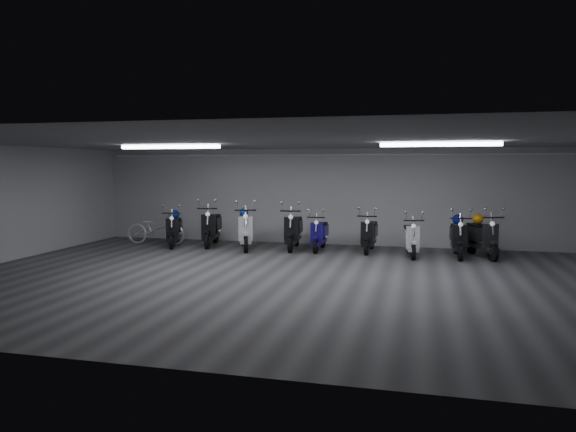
% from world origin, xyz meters
% --- Properties ---
extents(floor, '(14.00, 10.00, 0.01)m').
position_xyz_m(floor, '(0.00, 0.00, -0.01)').
color(floor, '#3D3D40').
rests_on(floor, ground).
extents(ceiling, '(14.00, 10.00, 0.01)m').
position_xyz_m(ceiling, '(0.00, 0.00, 2.80)').
color(ceiling, slate).
rests_on(ceiling, ground).
extents(back_wall, '(14.00, 0.01, 2.80)m').
position_xyz_m(back_wall, '(0.00, 5.00, 1.40)').
color(back_wall, '#AFAFB2').
rests_on(back_wall, ground).
extents(front_wall, '(14.00, 0.01, 2.80)m').
position_xyz_m(front_wall, '(0.00, -5.00, 1.40)').
color(front_wall, '#AFAFB2').
rests_on(front_wall, ground).
extents(fluor_strip_left, '(2.40, 0.18, 0.08)m').
position_xyz_m(fluor_strip_left, '(-3.00, 1.00, 2.74)').
color(fluor_strip_left, white).
rests_on(fluor_strip_left, ceiling).
extents(fluor_strip_right, '(2.40, 0.18, 0.08)m').
position_xyz_m(fluor_strip_right, '(3.00, 1.00, 2.74)').
color(fluor_strip_right, white).
rests_on(fluor_strip_right, ceiling).
extents(conduit, '(13.60, 0.05, 0.05)m').
position_xyz_m(conduit, '(0.00, 4.92, 2.62)').
color(conduit, white).
rests_on(conduit, back_wall).
extents(scooter_0, '(1.05, 1.76, 1.25)m').
position_xyz_m(scooter_0, '(-4.17, 3.52, 0.62)').
color(scooter_0, black).
rests_on(scooter_0, floor).
extents(scooter_1, '(0.99, 1.97, 1.40)m').
position_xyz_m(scooter_1, '(-3.16, 3.86, 0.70)').
color(scooter_1, black).
rests_on(scooter_1, floor).
extents(scooter_2, '(1.27, 1.99, 1.41)m').
position_xyz_m(scooter_2, '(-2.04, 3.50, 0.70)').
color(scooter_2, silver).
rests_on(scooter_2, floor).
extents(scooter_3, '(0.79, 1.91, 1.38)m').
position_xyz_m(scooter_3, '(-0.73, 3.80, 0.69)').
color(scooter_3, black).
rests_on(scooter_3, floor).
extents(scooter_4, '(0.54, 1.59, 1.19)m').
position_xyz_m(scooter_4, '(0.01, 3.77, 0.59)').
color(scooter_4, navy).
rests_on(scooter_4, floor).
extents(scooter_5, '(0.61, 1.70, 1.26)m').
position_xyz_m(scooter_5, '(1.35, 3.83, 0.63)').
color(scooter_5, black).
rests_on(scooter_5, floor).
extents(scooter_6, '(0.73, 1.68, 1.21)m').
position_xyz_m(scooter_6, '(2.44, 3.37, 0.61)').
color(scooter_6, silver).
rests_on(scooter_6, floor).
extents(scooter_8, '(0.62, 1.75, 1.29)m').
position_xyz_m(scooter_8, '(3.60, 3.55, 0.64)').
color(scooter_8, black).
rests_on(scooter_8, floor).
extents(scooter_9, '(1.16, 1.88, 1.32)m').
position_xyz_m(scooter_9, '(4.17, 3.65, 0.66)').
color(scooter_9, black).
rests_on(scooter_9, floor).
extents(bicycle, '(1.80, 0.72, 1.14)m').
position_xyz_m(bicycle, '(-4.87, 3.75, 0.57)').
color(bicycle, silver).
rests_on(bicycle, floor).
extents(helmet_0, '(0.27, 0.27, 0.27)m').
position_xyz_m(helmet_0, '(3.59, 3.79, 0.94)').
color(helmet_0, navy).
rests_on(helmet_0, scooter_8).
extents(helmet_1, '(0.25, 0.25, 0.25)m').
position_xyz_m(helmet_1, '(-2.14, 3.74, 1.00)').
color(helmet_1, '#0E349F').
rests_on(helmet_1, scooter_2).
extents(helmet_2, '(0.27, 0.27, 0.27)m').
position_xyz_m(helmet_2, '(4.09, 3.89, 0.95)').
color(helmet_2, '#C17A0B').
rests_on(helmet_2, scooter_9).
extents(helmet_3, '(0.26, 0.26, 0.26)m').
position_xyz_m(helmet_3, '(-4.24, 3.74, 0.90)').
color(helmet_3, navy).
rests_on(helmet_3, scooter_0).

